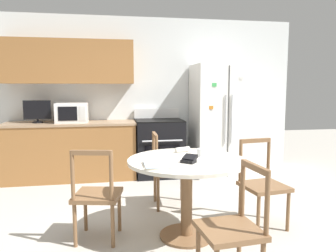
{
  "coord_description": "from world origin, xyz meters",
  "views": [
    {
      "loc": [
        -0.6,
        -2.96,
        1.46
      ],
      "look_at": [
        0.13,
        1.15,
        0.95
      ],
      "focal_mm": 35.0,
      "sensor_mm": 36.0,
      "label": 1
    }
  ],
  "objects_px": {
    "oven_range": "(159,147)",
    "dining_chair_right": "(262,185)",
    "dining_chair_near": "(233,229)",
    "wallet": "(189,159)",
    "refrigerator": "(220,120)",
    "dining_chair_left": "(97,196)",
    "countertop_tv": "(37,111)",
    "dining_chair_far": "(168,171)",
    "candle_glass": "(201,153)",
    "microwave": "(72,113)"
  },
  "relations": [
    {
      "from": "oven_range",
      "to": "dining_chair_right",
      "type": "height_order",
      "value": "oven_range"
    },
    {
      "from": "dining_chair_near",
      "to": "wallet",
      "type": "height_order",
      "value": "dining_chair_near"
    },
    {
      "from": "refrigerator",
      "to": "oven_range",
      "type": "height_order",
      "value": "refrigerator"
    },
    {
      "from": "dining_chair_left",
      "to": "dining_chair_right",
      "type": "relative_size",
      "value": 1.0
    },
    {
      "from": "oven_range",
      "to": "dining_chair_near",
      "type": "bearing_deg",
      "value": -88.65
    },
    {
      "from": "countertop_tv",
      "to": "wallet",
      "type": "height_order",
      "value": "countertop_tv"
    },
    {
      "from": "dining_chair_right",
      "to": "dining_chair_near",
      "type": "xyz_separation_m",
      "value": [
        -0.69,
        -0.95,
        0.0
      ]
    },
    {
      "from": "dining_chair_left",
      "to": "dining_chair_right",
      "type": "distance_m",
      "value": 1.69
    },
    {
      "from": "countertop_tv",
      "to": "dining_chair_left",
      "type": "xyz_separation_m",
      "value": [
        0.96,
        -2.22,
        -0.65
      ]
    },
    {
      "from": "dining_chair_far",
      "to": "dining_chair_near",
      "type": "bearing_deg",
      "value": 7.84
    },
    {
      "from": "dining_chair_far",
      "to": "wallet",
      "type": "height_order",
      "value": "dining_chair_far"
    },
    {
      "from": "countertop_tv",
      "to": "dining_chair_left",
      "type": "height_order",
      "value": "countertop_tv"
    },
    {
      "from": "oven_range",
      "to": "dining_chair_far",
      "type": "relative_size",
      "value": 1.2
    },
    {
      "from": "dining_chair_right",
      "to": "dining_chair_far",
      "type": "distance_m",
      "value": 1.14
    },
    {
      "from": "refrigerator",
      "to": "dining_chair_near",
      "type": "relative_size",
      "value": 2.01
    },
    {
      "from": "dining_chair_right",
      "to": "candle_glass",
      "type": "relative_size",
      "value": 11.24
    },
    {
      "from": "countertop_tv",
      "to": "dining_chair_far",
      "type": "relative_size",
      "value": 0.44
    },
    {
      "from": "refrigerator",
      "to": "oven_range",
      "type": "relative_size",
      "value": 1.68
    },
    {
      "from": "microwave",
      "to": "wallet",
      "type": "relative_size",
      "value": 2.73
    },
    {
      "from": "refrigerator",
      "to": "dining_chair_left",
      "type": "bearing_deg",
      "value": -132.42
    },
    {
      "from": "oven_range",
      "to": "wallet",
      "type": "height_order",
      "value": "oven_range"
    },
    {
      "from": "dining_chair_near",
      "to": "dining_chair_right",
      "type": "bearing_deg",
      "value": -41.16
    },
    {
      "from": "dining_chair_right",
      "to": "dining_chair_far",
      "type": "bearing_deg",
      "value": -47.87
    },
    {
      "from": "wallet",
      "to": "dining_chair_left",
      "type": "bearing_deg",
      "value": 165.79
    },
    {
      "from": "oven_range",
      "to": "wallet",
      "type": "relative_size",
      "value": 6.2
    },
    {
      "from": "microwave",
      "to": "wallet",
      "type": "xyz_separation_m",
      "value": [
        1.28,
        -2.42,
        -0.25
      ]
    },
    {
      "from": "dining_chair_near",
      "to": "microwave",
      "type": "bearing_deg",
      "value": 19.64
    },
    {
      "from": "dining_chair_far",
      "to": "dining_chair_near",
      "type": "distance_m",
      "value": 1.69
    },
    {
      "from": "dining_chair_left",
      "to": "candle_glass",
      "type": "xyz_separation_m",
      "value": [
        1.01,
        0.02,
        0.37
      ]
    },
    {
      "from": "dining_chair_right",
      "to": "dining_chair_near",
      "type": "distance_m",
      "value": 1.17
    },
    {
      "from": "countertop_tv",
      "to": "candle_glass",
      "type": "xyz_separation_m",
      "value": [
        1.97,
        -2.2,
        -0.28
      ]
    },
    {
      "from": "countertop_tv",
      "to": "wallet",
      "type": "xyz_separation_m",
      "value": [
        1.79,
        -2.43,
        -0.29
      ]
    },
    {
      "from": "microwave",
      "to": "dining_chair_left",
      "type": "distance_m",
      "value": 2.34
    },
    {
      "from": "dining_chair_near",
      "to": "dining_chair_far",
      "type": "bearing_deg",
      "value": 0.88
    },
    {
      "from": "microwave",
      "to": "countertop_tv",
      "type": "height_order",
      "value": "countertop_tv"
    },
    {
      "from": "refrigerator",
      "to": "wallet",
      "type": "height_order",
      "value": "refrigerator"
    },
    {
      "from": "microwave",
      "to": "dining_chair_right",
      "type": "relative_size",
      "value": 0.53
    },
    {
      "from": "dining_chair_far",
      "to": "dining_chair_near",
      "type": "xyz_separation_m",
      "value": [
        0.18,
        -1.68,
        0.0
      ]
    },
    {
      "from": "dining_chair_right",
      "to": "dining_chair_far",
      "type": "xyz_separation_m",
      "value": [
        -0.87,
        0.74,
        0.0
      ]
    },
    {
      "from": "oven_range",
      "to": "candle_glass",
      "type": "bearing_deg",
      "value": -87.62
    },
    {
      "from": "dining_chair_right",
      "to": "wallet",
      "type": "bearing_deg",
      "value": 8.71
    },
    {
      "from": "refrigerator",
      "to": "dining_chair_left",
      "type": "relative_size",
      "value": 2.01
    },
    {
      "from": "microwave",
      "to": "dining_chair_far",
      "type": "relative_size",
      "value": 0.53
    },
    {
      "from": "oven_range",
      "to": "microwave",
      "type": "height_order",
      "value": "microwave"
    },
    {
      "from": "microwave",
      "to": "countertop_tv",
      "type": "relative_size",
      "value": 1.19
    },
    {
      "from": "oven_range",
      "to": "dining_chair_far",
      "type": "height_order",
      "value": "oven_range"
    },
    {
      "from": "refrigerator",
      "to": "dining_chair_right",
      "type": "bearing_deg",
      "value": -97.06
    },
    {
      "from": "microwave",
      "to": "dining_chair_far",
      "type": "height_order",
      "value": "microwave"
    },
    {
      "from": "dining_chair_right",
      "to": "dining_chair_left",
      "type": "bearing_deg",
      "value": -6.37
    },
    {
      "from": "countertop_tv",
      "to": "dining_chair_far",
      "type": "height_order",
      "value": "countertop_tv"
    }
  ]
}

